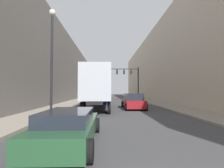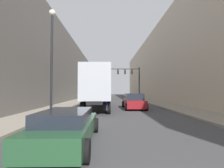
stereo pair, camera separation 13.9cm
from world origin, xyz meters
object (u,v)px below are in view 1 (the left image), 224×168
at_px(semi_truck, 99,87).
at_px(traffic_signal_gantry, 131,77).
at_px(street_lamp, 52,49).
at_px(suv_car, 133,101).
at_px(sedan_car, 69,127).

xyz_separation_m(semi_truck, traffic_signal_gantry, (5.26, 12.80, 2.14)).
height_order(semi_truck, street_lamp, street_lamp).
distance_m(suv_car, street_lamp, 10.03).
height_order(suv_car, street_lamp, street_lamp).
bearing_deg(semi_truck, street_lamp, -111.88).
distance_m(traffic_signal_gantry, street_lamp, 21.47).
xyz_separation_m(sedan_car, traffic_signal_gantry, (5.68, 25.53, 3.81)).
bearing_deg(semi_truck, sedan_car, -91.89).
height_order(semi_truck, sedan_car, semi_truck).
bearing_deg(street_lamp, semi_truck, 68.12).
height_order(traffic_signal_gantry, street_lamp, street_lamp).
relative_size(semi_truck, street_lamp, 1.62).
height_order(sedan_car, suv_car, suv_car).
xyz_separation_m(semi_truck, street_lamp, (-2.85, -7.09, 2.48)).
xyz_separation_m(semi_truck, sedan_car, (-0.42, -12.73, -1.67)).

